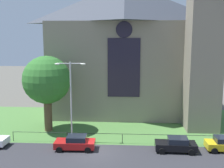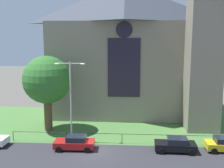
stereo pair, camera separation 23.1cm
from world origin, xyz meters
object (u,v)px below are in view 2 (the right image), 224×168
object	(u,v)px
streetlamp_near	(71,93)
parked_car_red	(75,143)
church_building	(130,48)
parked_car_black	(176,145)
tree_left_near	(47,80)

from	to	relation	value
streetlamp_near	parked_car_red	bearing A→B (deg)	-68.20
church_building	parked_car_black	distance (m)	18.39
streetlamp_near	tree_left_near	bearing A→B (deg)	134.57
church_building	streetlamp_near	xyz separation A→B (m)	(-6.44, -13.23, -4.54)
church_building	streetlamp_near	world-z (taller)	church_building
church_building	parked_car_red	size ratio (longest dim) A/B	6.12
parked_car_red	parked_car_black	distance (m)	10.52
parked_car_black	tree_left_near	bearing A→B (deg)	-18.50
streetlamp_near	parked_car_red	xyz separation A→B (m)	(0.75, -1.87, -4.99)
tree_left_near	streetlamp_near	world-z (taller)	tree_left_near
tree_left_near	streetlamp_near	distance (m)	5.52
church_building	parked_car_red	bearing A→B (deg)	-110.66
streetlamp_near	parked_car_red	distance (m)	5.38
tree_left_near	parked_car_red	bearing A→B (deg)	-51.51
church_building	streetlamp_near	size ratio (longest dim) A/B	2.84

